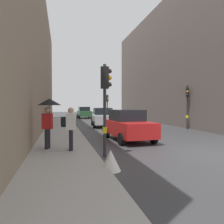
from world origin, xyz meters
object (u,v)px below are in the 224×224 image
at_px(pedestrian_with_umbrella, 49,109).
at_px(pedestrian_with_black_backpack, 70,126).
at_px(car_green_estate, 84,112).
at_px(car_silver_hatchback, 103,117).
at_px(warning_sign_triangle, 111,160).
at_px(traffic_light_far_median, 107,103).
at_px(car_red_sedan, 128,125).
at_px(traffic_light_near_left, 105,93).
at_px(traffic_light_mid_street, 187,99).

distance_m(pedestrian_with_umbrella, pedestrian_with_black_backpack, 1.21).
bearing_deg(car_green_estate, pedestrian_with_black_backpack, -97.31).
distance_m(car_green_estate, car_silver_hatchback, 14.10).
bearing_deg(warning_sign_triangle, traffic_light_far_median, 78.32).
bearing_deg(traffic_light_far_median, car_red_sedan, -97.84).
xyz_separation_m(traffic_light_near_left, pedestrian_with_black_backpack, (-1.33, 0.79, -1.33)).
distance_m(traffic_light_near_left, warning_sign_triangle, 2.86).
bearing_deg(car_green_estate, traffic_light_mid_street, -68.99).
bearing_deg(car_silver_hatchback, warning_sign_triangle, -99.80).
xyz_separation_m(traffic_light_far_median, car_silver_hatchback, (-2.13, -8.01, -1.48)).
xyz_separation_m(traffic_light_near_left, car_red_sedan, (2.06, 3.68, -1.61)).
distance_m(traffic_light_far_median, car_red_sedan, 16.57).
bearing_deg(traffic_light_mid_street, traffic_light_far_median, 110.76).
bearing_deg(warning_sign_triangle, traffic_light_near_left, 83.47).
bearing_deg(pedestrian_with_black_backpack, warning_sign_triangle, -67.15).
bearing_deg(car_green_estate, traffic_light_far_median, -68.50).
bearing_deg(car_silver_hatchback, car_green_estate, 91.09).
relative_size(pedestrian_with_umbrella, pedestrian_with_black_backpack, 1.21).
distance_m(car_silver_hatchback, pedestrian_with_umbrella, 11.61).
bearing_deg(traffic_light_far_median, pedestrian_with_black_backpack, -106.35).
xyz_separation_m(traffic_light_mid_street, car_silver_hatchback, (-6.56, 3.66, -1.66)).
bearing_deg(car_green_estate, pedestrian_with_umbrella, -99.39).
relative_size(traffic_light_near_left, car_green_estate, 0.85).
bearing_deg(car_silver_hatchback, pedestrian_with_black_backpack, -107.39).
bearing_deg(pedestrian_with_umbrella, car_red_sedan, 29.20).
distance_m(traffic_light_far_median, pedestrian_with_black_backpack, 20.09).
height_order(traffic_light_mid_street, pedestrian_with_black_backpack, traffic_light_mid_street).
distance_m(traffic_light_mid_street, warning_sign_triangle, 13.77).
bearing_deg(car_red_sedan, pedestrian_with_black_backpack, -139.58).
relative_size(car_red_sedan, warning_sign_triangle, 6.65).
height_order(traffic_light_near_left, traffic_light_far_median, traffic_light_near_left).
xyz_separation_m(traffic_light_near_left, car_silver_hatchback, (2.19, 12.02, -1.61)).
bearing_deg(traffic_light_mid_street, warning_sign_triangle, -131.22).
bearing_deg(warning_sign_triangle, pedestrian_with_umbrella, 121.86).
height_order(traffic_light_mid_street, car_silver_hatchback, traffic_light_mid_street).
bearing_deg(traffic_light_far_median, traffic_light_near_left, -102.15).
bearing_deg(traffic_light_near_left, warning_sign_triangle, -96.53).
bearing_deg(traffic_light_near_left, car_red_sedan, 60.72).
height_order(traffic_light_far_median, pedestrian_with_black_backpack, traffic_light_far_median).
bearing_deg(warning_sign_triangle, traffic_light_mid_street, 48.78).
bearing_deg(traffic_light_mid_street, car_green_estate, 111.01).
distance_m(traffic_light_near_left, traffic_light_far_median, 20.49).
distance_m(car_silver_hatchback, warning_sign_triangle, 14.10).
xyz_separation_m(traffic_light_mid_street, car_red_sedan, (-6.68, -4.67, -1.66)).
bearing_deg(traffic_light_mid_street, pedestrian_with_umbrella, -147.17).
distance_m(traffic_light_near_left, car_red_sedan, 4.52).
xyz_separation_m(traffic_light_far_median, car_green_estate, (-2.40, 6.08, -1.48)).
relative_size(pedestrian_with_black_backpack, warning_sign_triangle, 2.72).
distance_m(traffic_light_far_median, pedestrian_with_umbrella, 19.83).
relative_size(traffic_light_mid_street, traffic_light_far_median, 1.08).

